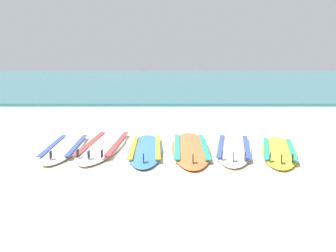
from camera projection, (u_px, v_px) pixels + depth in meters
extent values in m
plane|color=beige|center=(153.00, 150.00, 5.62)|extent=(80.00, 80.00, 0.00)
cube|color=teal|center=(166.00, 76.00, 40.79)|extent=(80.00, 60.00, 0.10)
ellipsoid|color=silver|center=(65.00, 147.00, 5.66)|extent=(0.68, 2.21, 0.07)
cube|color=#334CB2|center=(53.00, 145.00, 5.64)|extent=(0.17, 1.53, 0.01)
cube|color=#334CB2|center=(77.00, 144.00, 5.66)|extent=(0.17, 1.53, 0.01)
cube|color=black|center=(50.00, 155.00, 4.81)|extent=(0.02, 0.09, 0.11)
ellipsoid|color=silver|center=(104.00, 145.00, 5.82)|extent=(0.74, 2.57, 0.07)
cube|color=#D13838|center=(91.00, 142.00, 5.82)|extent=(0.16, 1.78, 0.01)
cube|color=#D13838|center=(117.00, 142.00, 5.80)|extent=(0.16, 1.78, 0.01)
cube|color=black|center=(88.00, 155.00, 4.82)|extent=(0.02, 0.09, 0.11)
cube|color=black|center=(77.00, 153.00, 4.89)|extent=(0.02, 0.09, 0.11)
cube|color=black|center=(102.00, 154.00, 4.88)|extent=(0.02, 0.09, 0.11)
ellipsoid|color=#3875CC|center=(145.00, 149.00, 5.52)|extent=(0.62, 2.22, 0.07)
cube|color=gold|center=(133.00, 147.00, 5.50)|extent=(0.13, 1.54, 0.01)
cube|color=gold|center=(157.00, 146.00, 5.52)|extent=(0.13, 1.54, 0.01)
cube|color=black|center=(143.00, 158.00, 4.66)|extent=(0.01, 0.09, 0.11)
ellipsoid|color=orange|center=(190.00, 148.00, 5.59)|extent=(0.69, 2.48, 0.07)
cube|color=teal|center=(177.00, 145.00, 5.59)|extent=(0.14, 1.72, 0.01)
cube|color=teal|center=(204.00, 145.00, 5.58)|extent=(0.14, 1.72, 0.01)
cube|color=black|center=(193.00, 158.00, 4.63)|extent=(0.01, 0.09, 0.11)
ellipsoid|color=silver|center=(233.00, 148.00, 5.59)|extent=(0.99, 2.35, 0.07)
cube|color=#334CB2|center=(220.00, 145.00, 5.62)|extent=(0.38, 1.59, 0.01)
cube|color=#334CB2|center=(246.00, 146.00, 5.55)|extent=(0.38, 1.59, 0.01)
cube|color=black|center=(233.00, 157.00, 4.71)|extent=(0.03, 0.09, 0.11)
cube|color=black|center=(222.00, 155.00, 4.80)|extent=(0.03, 0.09, 0.11)
cube|color=black|center=(245.00, 156.00, 4.74)|extent=(0.03, 0.09, 0.11)
ellipsoid|color=yellow|center=(278.00, 151.00, 5.42)|extent=(1.08, 2.20, 0.07)
cube|color=teal|center=(266.00, 147.00, 5.46)|extent=(0.46, 1.46, 0.01)
cube|color=teal|center=(291.00, 149.00, 5.36)|extent=(0.46, 1.46, 0.01)
cube|color=black|center=(281.00, 159.00, 4.61)|extent=(0.04, 0.09, 0.11)
cube|color=black|center=(270.00, 157.00, 4.71)|extent=(0.04, 0.09, 0.11)
cube|color=black|center=(292.00, 158.00, 4.63)|extent=(0.04, 0.09, 0.11)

